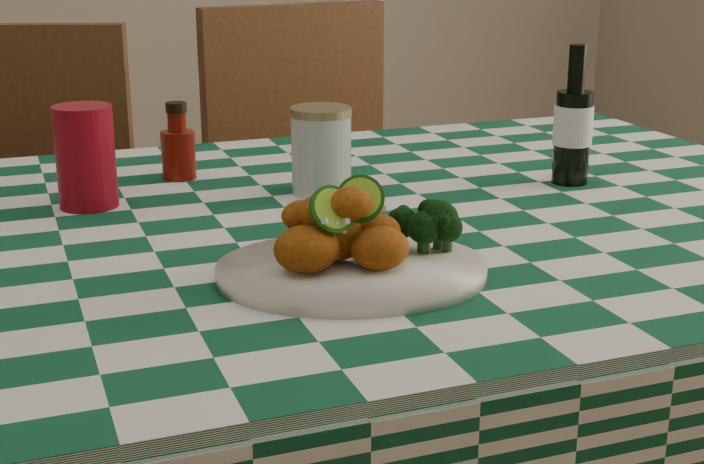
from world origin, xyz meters
name	(u,v)px	position (x,y,z in m)	size (l,w,h in m)	color
plate	(352,271)	(-0.01, -0.24, 0.80)	(0.31, 0.24, 0.02)	silver
fried_chicken_pile	(348,226)	(-0.02, -0.24, 0.85)	(0.14, 0.10, 0.09)	#A3530F
broccoli_side	(431,227)	(0.09, -0.23, 0.83)	(0.08, 0.08, 0.06)	black
red_tumbler	(86,157)	(-0.26, 0.17, 0.86)	(0.08, 0.08, 0.14)	maroon
ketchup_bottle	(178,141)	(-0.11, 0.28, 0.85)	(0.05, 0.05, 0.12)	#600D04
mason_jar	(321,150)	(0.07, 0.12, 0.85)	(0.09, 0.09, 0.13)	#B2BCBA
beer_bottle	(574,115)	(0.45, 0.05, 0.89)	(0.06, 0.06, 0.21)	black
wooden_chair_left	(7,287)	(-0.38, 0.71, 0.49)	(0.44, 0.47, 0.97)	#472814
wooden_chair_right	(336,236)	(0.32, 0.77, 0.50)	(0.45, 0.47, 0.99)	#472814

